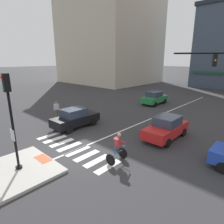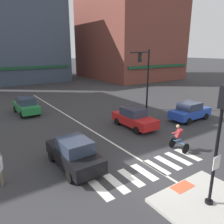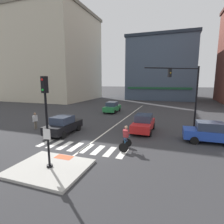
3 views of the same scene
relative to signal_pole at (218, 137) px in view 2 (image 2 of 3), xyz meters
name	(u,v)px [view 2 (image 2 of 3)]	position (x,y,z in m)	size (l,w,h in m)	color
ground_plane	(151,170)	(0.00, 3.38, -3.06)	(300.00, 300.00, 0.00)	#333335
traffic_island	(209,204)	(0.00, 0.01, -2.98)	(3.95, 3.34, 0.15)	#B2AFA8
tactile_pad_front	(182,187)	(0.00, 1.33, -2.90)	(1.10, 0.60, 0.01)	#DB5B38
signal_pole	(218,137)	(0.00, 0.00, 0.00)	(0.44, 0.38, 4.83)	black
crosswalk_stripe_a	(100,190)	(-3.12, 3.42, -3.05)	(0.44, 1.80, 0.01)	silver
crosswalk_stripe_b	(116,183)	(-2.23, 3.42, -3.05)	(0.44, 1.80, 0.01)	silver
crosswalk_stripe_c	(131,177)	(-1.34, 3.42, -3.05)	(0.44, 1.80, 0.01)	silver
crosswalk_stripe_d	(144,172)	(-0.45, 3.42, -3.05)	(0.44, 1.80, 0.01)	silver
crosswalk_stripe_e	(156,167)	(0.45, 3.42, -3.05)	(0.44, 1.80, 0.01)	silver
crosswalk_stripe_f	(168,163)	(1.34, 3.42, -3.05)	(0.44, 1.80, 0.01)	silver
crosswalk_stripe_g	(178,158)	(2.23, 3.42, -3.05)	(0.44, 1.80, 0.01)	silver
crosswalk_stripe_h	(188,154)	(3.12, 3.42, -3.05)	(0.44, 1.80, 0.01)	silver
lane_centre_line	(76,121)	(0.25, 13.38, -3.05)	(0.14, 28.00, 0.01)	silver
traffic_light_mast	(145,71)	(7.26, 12.07, 1.11)	(5.00, 3.29, 6.23)	black
building_corner_right	(128,28)	(24.29, 36.66, 7.68)	(17.47, 20.34, 21.44)	brown
building_far_block	(15,40)	(2.26, 46.41, 5.04)	(17.30, 18.65, 16.15)	#3D4C60
car_red_eastbound_mid	(134,118)	(3.53, 9.09, -2.25)	(1.86, 4.11, 1.64)	red
car_blue_cross_right	(190,111)	(9.00, 7.79, -2.25)	(4.14, 1.92, 1.64)	#2347B7
car_black_westbound_near	(74,153)	(-3.23, 5.99, -2.25)	(1.89, 4.13, 1.64)	black
car_green_westbound_distant	(26,106)	(-2.84, 18.21, -2.25)	(1.92, 4.14, 1.64)	#237A3D
cyclist	(179,137)	(3.12, 4.19, -2.19)	(0.67, 1.10, 1.68)	black
pedestrian_at_curb_left	(0,166)	(-6.77, 6.37, -2.08)	(0.30, 0.54, 1.67)	#6B6051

